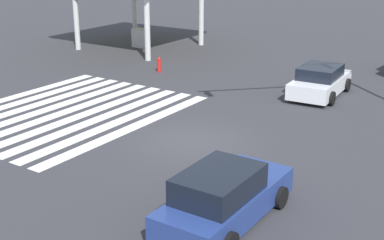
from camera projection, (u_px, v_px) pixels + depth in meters
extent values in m
plane|color=#333338|center=(192.00, 141.00, 20.36)|extent=(138.42, 138.42, 0.00)
cube|color=silver|center=(13.00, 97.00, 25.90)|extent=(10.43, 0.60, 0.01)
cube|color=silver|center=(26.00, 101.00, 25.40)|extent=(10.43, 0.60, 0.01)
cube|color=silver|center=(39.00, 104.00, 24.90)|extent=(10.43, 0.60, 0.01)
cube|color=silver|center=(53.00, 107.00, 24.40)|extent=(10.43, 0.60, 0.01)
cube|color=silver|center=(68.00, 111.00, 23.90)|extent=(10.43, 0.60, 0.01)
cube|color=silver|center=(83.00, 115.00, 23.40)|extent=(10.43, 0.60, 0.01)
cube|color=silver|center=(99.00, 119.00, 22.90)|extent=(10.43, 0.60, 0.01)
cube|color=silver|center=(116.00, 123.00, 22.39)|extent=(10.43, 0.60, 0.01)
cube|color=silver|center=(133.00, 127.00, 21.89)|extent=(10.43, 0.60, 0.01)
cube|color=silver|center=(320.00, 84.00, 26.10)|extent=(4.53, 2.22, 0.73)
cube|color=black|center=(320.00, 72.00, 25.80)|extent=(2.42, 1.89, 0.58)
cylinder|color=black|center=(309.00, 80.00, 27.75)|extent=(0.68, 0.26, 0.67)
cylinder|color=black|center=(347.00, 85.00, 26.82)|extent=(0.68, 0.26, 0.67)
cylinder|color=black|center=(291.00, 93.00, 25.52)|extent=(0.68, 0.26, 0.67)
cylinder|color=black|center=(331.00, 98.00, 24.58)|extent=(0.68, 0.26, 0.67)
cube|color=navy|center=(226.00, 202.00, 14.54)|extent=(4.77, 1.87, 0.74)
cube|color=black|center=(219.00, 184.00, 13.97)|extent=(2.44, 1.67, 0.70)
cylinder|color=black|center=(224.00, 182.00, 16.26)|extent=(0.65, 0.22, 0.65)
cylinder|color=black|center=(280.00, 197.00, 15.28)|extent=(0.65, 0.22, 0.65)
cylinder|color=black|center=(167.00, 222.00, 13.94)|extent=(0.65, 0.22, 0.65)
cube|color=#B2B2B7|center=(141.00, 38.00, 37.50)|extent=(0.70, 1.10, 1.30)
cylinder|color=silver|center=(134.00, 3.00, 40.89)|extent=(0.36, 0.36, 5.19)
cylinder|color=silver|center=(76.00, 12.00, 36.07)|extent=(0.36, 0.36, 5.19)
cylinder|color=silver|center=(201.00, 8.00, 37.65)|extent=(0.36, 0.36, 5.19)
cylinder|color=silver|center=(147.00, 19.00, 32.84)|extent=(0.36, 0.36, 5.19)
cylinder|color=red|center=(159.00, 66.00, 30.68)|extent=(0.22, 0.22, 0.70)
sphere|color=red|center=(159.00, 59.00, 30.54)|extent=(0.20, 0.20, 0.20)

